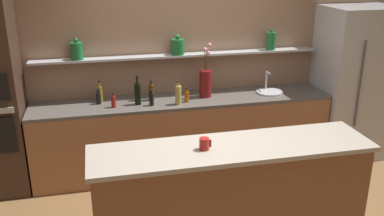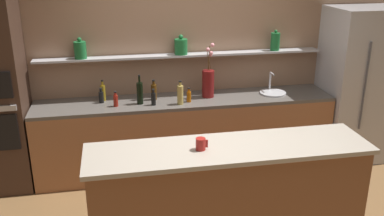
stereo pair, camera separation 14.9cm
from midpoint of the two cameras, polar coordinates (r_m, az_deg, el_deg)
The scene contains 16 objects.
back_wall_unit at distance 5.36m, azimuth -1.84°, elevation 6.33°, with size 5.20×0.28×2.60m.
back_counter_unit at distance 5.28m, azimuth -1.96°, elevation -3.54°, with size 3.57×0.62×0.92m.
island_counter at distance 3.90m, azimuth 4.06°, elevation -11.85°, with size 2.44×0.61×1.02m.
refrigerator at distance 5.90m, azimuth 20.07°, elevation 3.11°, with size 0.89×0.73×1.96m.
flower_vase at distance 5.15m, azimuth 0.98°, elevation 3.51°, with size 0.15×0.15×0.66m.
sink_fixture at distance 5.42m, azimuth 9.48°, elevation 2.25°, with size 0.32×0.32×0.25m.
bottle_sauce_0 at distance 4.90m, azimuth -6.29°, elevation 1.22°, with size 0.05×0.05×0.19m.
bottle_wine_1 at distance 4.94m, azimuth -8.12°, elevation 1.93°, with size 0.07×0.07×0.35m.
bottle_spirit_2 at distance 5.08m, azimuth -6.28°, elevation 2.14°, with size 0.07×0.07×0.24m.
bottle_sauce_3 at distance 5.06m, azimuth -13.19°, elevation 1.33°, with size 0.06×0.06×0.18m.
bottle_sauce_4 at distance 4.91m, azimuth -11.28°, elevation 0.91°, with size 0.05×0.05×0.18m.
bottle_oil_5 at distance 5.13m, azimuth -12.98°, elevation 1.91°, with size 0.06×0.06×0.25m.
bottle_spirit_6 at distance 4.91m, azimuth -2.71°, elevation 1.79°, with size 0.07×0.07×0.28m.
bottle_sauce_7 at distance 5.09m, azimuth -8.21°, elevation 1.82°, with size 0.05×0.05×0.19m.
bottle_sauce_8 at distance 5.00m, azimuth -1.56°, elevation 1.60°, with size 0.05×0.05×0.17m.
coffee_mug at distance 3.56m, azimuth 0.46°, elevation -4.82°, with size 0.10×0.08×0.10m.
Camera 1 is at (-1.08, -3.50, 2.56)m, focal length 40.00 mm.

